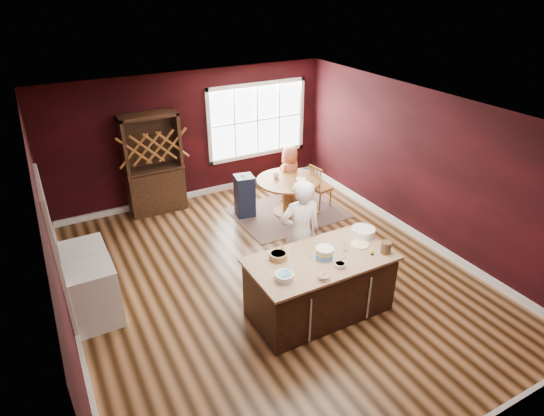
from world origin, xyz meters
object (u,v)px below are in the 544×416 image
at_px(layer_cake, 324,253).
at_px(chair_north, 285,173).
at_px(high_chair, 245,195).
at_px(toddler, 247,178).
at_px(washer, 95,295).
at_px(chair_east, 321,186).
at_px(chair_south, 306,208).
at_px(hutch, 153,164).
at_px(dining_table, 288,189).
at_px(seated_woman, 290,175).
at_px(baker, 300,234).
at_px(dryer, 87,272).
at_px(kitchen_island, 319,286).

distance_m(layer_cake, chair_north, 4.00).
relative_size(layer_cake, high_chair, 0.39).
xyz_separation_m(toddler, washer, (-3.24, -1.89, -0.36)).
relative_size(chair_east, washer, 1.05).
xyz_separation_m(chair_south, hutch, (-2.22, 2.18, 0.54)).
xyz_separation_m(dining_table, seated_woman, (0.30, 0.45, 0.09)).
distance_m(baker, dryer, 3.22).
height_order(chair_south, seated_woman, seated_woman).
relative_size(baker, seated_woman, 1.44).
distance_m(dining_table, chair_north, 0.94).
relative_size(kitchen_island, chair_north, 2.11).
distance_m(baker, seated_woman, 2.92).
bearing_deg(seated_woman, baker, 39.33).
distance_m(chair_south, chair_north, 1.69).
relative_size(chair_north, dryer, 1.08).
height_order(kitchen_island, chair_east, chair_east).
distance_m(hutch, dryer, 2.92).
bearing_deg(dryer, high_chair, 21.37).
height_order(high_chair, toddler, toddler).
bearing_deg(high_chair, chair_north, 31.64).
xyz_separation_m(seated_woman, toddler, (-1.05, -0.10, 0.19)).
xyz_separation_m(chair_east, dryer, (-4.74, -0.84, -0.03)).
relative_size(baker, chair_north, 1.87).
relative_size(baker, hutch, 0.88).
bearing_deg(kitchen_island, toddler, 82.96).
height_order(dining_table, hutch, hutch).
bearing_deg(kitchen_island, dining_table, 68.02).
bearing_deg(dining_table, seated_woman, 56.67).
distance_m(high_chair, hutch, 1.91).
bearing_deg(high_chair, chair_south, -47.63).
height_order(chair_south, washer, chair_south).
xyz_separation_m(dining_table, dryer, (-3.99, -0.90, -0.09)).
relative_size(chair_east, high_chair, 1.06).
distance_m(kitchen_island, toddler, 3.23).
distance_m(kitchen_island, washer, 3.13).
xyz_separation_m(dining_table, washer, (-3.99, -1.54, -0.08)).
distance_m(baker, chair_south, 1.72).
height_order(seated_woman, dryer, seated_woman).
bearing_deg(dining_table, kitchen_island, -111.98).
bearing_deg(hutch, washer, -120.01).
bearing_deg(hutch, dryer, -126.44).
bearing_deg(washer, baker, -11.36).
bearing_deg(chair_south, layer_cake, -109.20).
height_order(hutch, washer, hutch).
bearing_deg(seated_woman, dining_table, 33.51).
height_order(kitchen_island, dining_table, kitchen_island).
bearing_deg(hutch, chair_north, -11.70).
relative_size(high_chair, hutch, 0.44).
bearing_deg(washer, chair_north, 28.48).
distance_m(layer_cake, seated_woman, 3.58).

